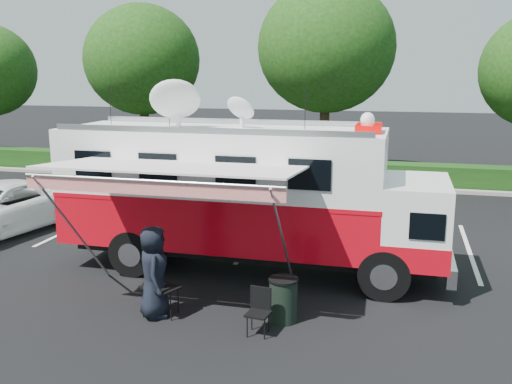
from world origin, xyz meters
TOP-DOWN VIEW (x-y plane):
  - ground_plane at (0.00, 0.00)m, footprint 120.00×120.00m
  - back_border at (1.14, 12.90)m, footprint 60.00×6.14m
  - stall_lines at (-0.50, 3.00)m, footprint 24.12×5.50m
  - command_truck at (-0.08, -0.00)m, footprint 9.47×2.61m
  - awning at (-0.93, -2.70)m, footprint 5.17×2.67m
  - person at (-1.17, -3.18)m, footprint 0.93×1.09m
  - folding_table at (-1.07, -3.13)m, footprint 0.88×0.76m
  - folding_chair at (1.08, -3.38)m, footprint 0.47×0.49m
  - trash_bin at (1.41, -2.77)m, footprint 0.60×0.60m

SIDE VIEW (x-z plane):
  - ground_plane at x=0.00m, z-range 0.00..0.00m
  - person at x=-1.17m, z-range -0.95..0.95m
  - stall_lines at x=-0.50m, z-range 0.00..0.01m
  - trash_bin at x=1.41m, z-range 0.00..0.90m
  - folding_chair at x=1.08m, z-range 0.08..0.96m
  - folding_table at x=-1.07m, z-range 0.26..0.90m
  - command_truck at x=-0.08m, z-range -0.33..4.22m
  - awning at x=-0.93m, z-range 1.37..4.49m
  - back_border at x=1.14m, z-range 0.57..9.44m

